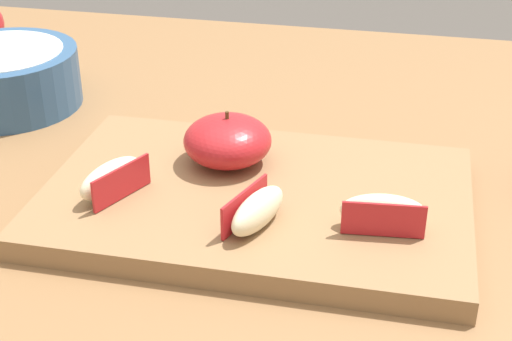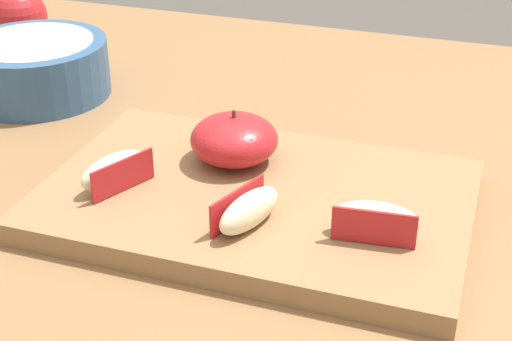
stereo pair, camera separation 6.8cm
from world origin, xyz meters
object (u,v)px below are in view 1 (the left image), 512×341
at_px(cutting_board, 256,200).
at_px(apple_wedge_front, 112,179).
at_px(apple_wedge_back, 257,210).
at_px(ceramic_fruit_bowl, 4,77).
at_px(apple_half_skin_up, 227,141).
at_px(apple_wedge_near_knife, 383,212).

bearing_deg(cutting_board, apple_wedge_front, -164.48).
distance_m(apple_wedge_back, ceramic_fruit_bowl, 0.42).
height_order(cutting_board, apple_half_skin_up, apple_half_skin_up).
bearing_deg(apple_wedge_near_knife, ceramic_fruit_bowl, 155.07).
bearing_deg(ceramic_fruit_bowl, apple_wedge_back, -33.13).
distance_m(apple_half_skin_up, apple_wedge_front, 0.12).
xyz_separation_m(apple_wedge_front, ceramic_fruit_bowl, (-0.22, 0.21, -0.00)).
distance_m(apple_half_skin_up, apple_wedge_back, 0.12).
distance_m(cutting_board, apple_wedge_front, 0.13).
relative_size(apple_wedge_back, apple_wedge_near_knife, 1.02).
relative_size(apple_wedge_near_knife, apple_wedge_front, 0.98).
bearing_deg(apple_wedge_front, apple_half_skin_up, 43.11).
height_order(cutting_board, apple_wedge_near_knife, apple_wedge_near_knife).
height_order(apple_wedge_near_knife, ceramic_fruit_bowl, ceramic_fruit_bowl).
relative_size(apple_wedge_front, ceramic_fruit_bowl, 0.43).
bearing_deg(apple_half_skin_up, apple_wedge_back, -63.95).
height_order(apple_wedge_near_knife, apple_wedge_front, same).
bearing_deg(apple_wedge_back, cutting_board, 102.73).
xyz_separation_m(apple_wedge_near_knife, apple_wedge_front, (-0.24, 0.01, 0.00)).
bearing_deg(apple_wedge_near_knife, apple_wedge_front, 178.53).
xyz_separation_m(apple_wedge_back, ceramic_fruit_bowl, (-0.35, 0.23, -0.00)).
bearing_deg(cutting_board, apple_wedge_near_knife, -19.20).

